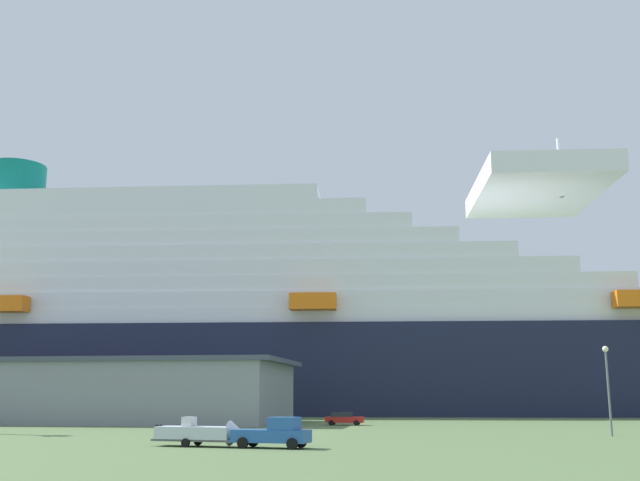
% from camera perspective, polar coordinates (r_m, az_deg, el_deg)
% --- Properties ---
extents(ground_plane, '(600.00, 600.00, 0.00)m').
position_cam_1_polar(ground_plane, '(105.55, -0.43, -13.85)').
color(ground_plane, '#567042').
extents(cruise_ship, '(276.50, 38.25, 58.88)m').
position_cam_1_polar(cruise_ship, '(147.64, -11.14, -6.56)').
color(cruise_ship, '#191E38').
rests_on(cruise_ship, ground_plane).
extents(terminal_building, '(62.41, 27.15, 8.40)m').
position_cam_1_polar(terminal_building, '(109.70, -18.76, -10.95)').
color(terminal_building, gray).
rests_on(terminal_building, ground_plane).
extents(pickup_truck, '(5.90, 3.19, 2.20)m').
position_cam_1_polar(pickup_truck, '(55.28, -3.54, -14.65)').
color(pickup_truck, '#2659A5').
rests_on(pickup_truck, ground_plane).
extents(small_boat_on_trailer, '(8.19, 3.36, 2.15)m').
position_cam_1_polar(small_boat_on_trailer, '(57.45, -8.91, -14.51)').
color(small_boat_on_trailer, '#595960').
rests_on(small_boat_on_trailer, ground_plane).
extents(street_lamp, '(0.56, 0.56, 8.28)m').
position_cam_1_polar(street_lamp, '(75.39, 21.33, -9.82)').
color(street_lamp, slate).
rests_on(street_lamp, ground_plane).
extents(parked_car_red_hatchback, '(4.87, 2.33, 1.58)m').
position_cam_1_polar(parked_car_red_hatchback, '(94.84, 1.87, -13.57)').
color(parked_car_red_hatchback, red).
rests_on(parked_car_red_hatchback, ground_plane).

